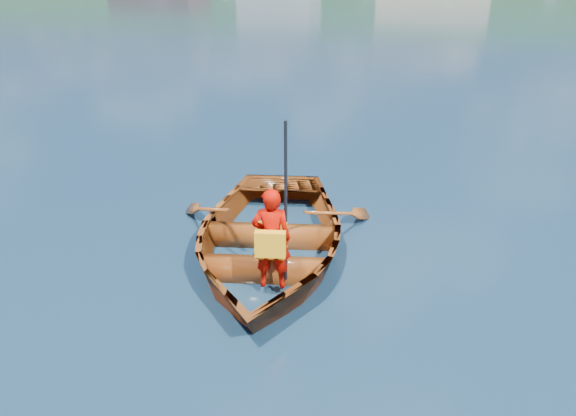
# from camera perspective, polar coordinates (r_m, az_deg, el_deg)

# --- Properties ---
(ground) EXTENTS (600.00, 600.00, 0.00)m
(ground) POSITION_cam_1_polar(r_m,az_deg,el_deg) (8.13, 1.10, -1.99)
(ground) COLOR #142D42
(ground) RESTS_ON ground
(rowboat) EXTENTS (3.63, 4.52, 0.83)m
(rowboat) POSITION_cam_1_polar(r_m,az_deg,el_deg) (7.28, -2.12, -2.95)
(rowboat) COLOR brown
(rowboat) RESTS_ON ground
(child_paddler) EXTENTS (0.49, 0.40, 1.92)m
(child_paddler) POSITION_cam_1_polar(r_m,az_deg,el_deg) (6.27, -1.68, -3.13)
(child_paddler) COLOR #C10A00
(child_paddler) RESTS_ON ground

